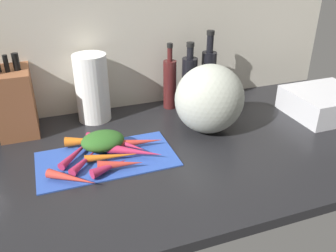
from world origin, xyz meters
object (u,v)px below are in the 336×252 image
(carrot_4, at_px, (109,167))
(carrot_8, at_px, (138,142))
(carrot_9, at_px, (113,156))
(bottle_0, at_px, (170,83))
(carrot_2, at_px, (135,152))
(cutting_board, at_px, (107,158))
(bottle_1, at_px, (189,81))
(dish_rack, at_px, (325,103))
(knife_block, at_px, (15,101))
(carrot_10, at_px, (85,160))
(bottle_2, at_px, (208,75))
(carrot_11, at_px, (106,146))
(winter_squash, at_px, (209,99))
(paper_towel_roll, at_px, (92,88))
(carrot_7, at_px, (89,141))
(carrot_1, at_px, (120,164))
(carrot_3, at_px, (106,138))
(carrot_5, at_px, (71,178))
(carrot_0, at_px, (121,143))
(carrot_6, at_px, (78,151))

(carrot_4, relative_size, carrot_8, 0.69)
(carrot_9, relative_size, bottle_0, 0.64)
(carrot_2, bearing_deg, carrot_9, 176.99)
(cutting_board, relative_size, bottle_1, 1.60)
(carrot_4, xyz_separation_m, dish_rack, (0.85, 0.11, 0.02))
(carrot_9, relative_size, knife_block, 0.59)
(cutting_board, xyz_separation_m, dish_rack, (0.85, 0.04, 0.04))
(carrot_4, xyz_separation_m, bottle_0, (0.32, 0.38, 0.08))
(dish_rack, bearing_deg, knife_block, 167.29)
(carrot_10, relative_size, bottle_2, 0.46)
(bottle_0, bearing_deg, carrot_11, -140.60)
(carrot_2, bearing_deg, winter_squash, 17.46)
(winter_squash, bearing_deg, paper_towel_roll, 147.74)
(carrot_7, relative_size, winter_squash, 0.63)
(carrot_1, relative_size, bottle_1, 0.50)
(carrot_10, bearing_deg, dish_rack, 3.33)
(carrot_3, xyz_separation_m, carrot_7, (-0.06, -0.00, 0.00))
(carrot_5, bearing_deg, carrot_11, 48.77)
(cutting_board, relative_size, winter_squash, 1.74)
(carrot_10, distance_m, bottle_0, 0.50)
(carrot_1, distance_m, carrot_4, 0.03)
(carrot_8, xyz_separation_m, carrot_9, (-0.09, -0.05, -0.00))
(carrot_0, xyz_separation_m, carrot_9, (-0.04, -0.06, -0.01))
(carrot_4, relative_size, knife_block, 0.41)
(carrot_1, relative_size, carrot_2, 0.76)
(carrot_7, height_order, winter_squash, winter_squash)
(carrot_4, xyz_separation_m, winter_squash, (0.38, 0.15, 0.10))
(carrot_0, height_order, carrot_2, carrot_0)
(bottle_1, distance_m, bottle_2, 0.09)
(bottle_2, bearing_deg, carrot_3, -155.88)
(carrot_1, relative_size, carrot_5, 0.88)
(carrot_1, xyz_separation_m, carrot_5, (-0.14, -0.02, -0.00))
(bottle_1, bearing_deg, dish_rack, -27.87)
(carrot_1, distance_m, bottle_0, 0.48)
(carrot_3, distance_m, carrot_9, 0.11)
(carrot_11, bearing_deg, carrot_7, 137.46)
(carrot_1, distance_m, paper_towel_roll, 0.38)
(carrot_9, bearing_deg, carrot_7, 115.89)
(carrot_9, distance_m, winter_squash, 0.38)
(carrot_10, bearing_deg, carrot_7, 74.89)
(carrot_0, distance_m, carrot_1, 0.12)
(carrot_10, xyz_separation_m, winter_squash, (0.44, 0.08, 0.10))
(carrot_1, bearing_deg, carrot_6, 131.30)
(cutting_board, xyz_separation_m, carrot_4, (-0.01, -0.08, 0.02))
(carrot_3, bearing_deg, carrot_8, -34.93)
(carrot_0, height_order, dish_rack, dish_rack)
(carrot_2, bearing_deg, cutting_board, 163.68)
(carrot_2, xyz_separation_m, carrot_8, (0.02, 0.05, 0.00))
(carrot_0, relative_size, carrot_10, 1.31)
(bottle_2, bearing_deg, cutting_board, -148.27)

